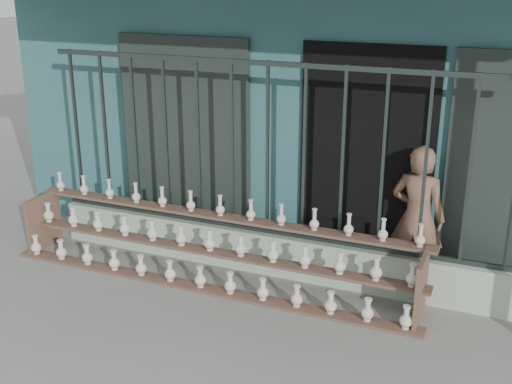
% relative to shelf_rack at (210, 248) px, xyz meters
% --- Properties ---
extents(ground, '(60.00, 60.00, 0.00)m').
position_rel_shelf_rack_xyz_m(ground, '(0.47, -0.88, -0.36)').
color(ground, slate).
extents(workshop_building, '(7.40, 6.60, 3.21)m').
position_rel_shelf_rack_xyz_m(workshop_building, '(0.48, 3.35, 1.26)').
color(workshop_building, '#2C5A5D').
rests_on(workshop_building, ground).
extents(parapet_wall, '(5.00, 0.20, 0.45)m').
position_rel_shelf_rack_xyz_m(parapet_wall, '(0.47, 0.42, -0.14)').
color(parapet_wall, '#A6BBA0').
rests_on(parapet_wall, ground).
extents(security_fence, '(5.00, 0.04, 1.80)m').
position_rel_shelf_rack_xyz_m(security_fence, '(0.47, 0.42, 0.99)').
color(security_fence, '#283330').
rests_on(security_fence, parapet_wall).
extents(shelf_rack, '(4.50, 0.68, 0.85)m').
position_rel_shelf_rack_xyz_m(shelf_rack, '(0.00, 0.00, 0.00)').
color(shelf_rack, brown).
rests_on(shelf_rack, ground).
extents(elderly_woman, '(0.59, 0.42, 1.49)m').
position_rel_shelf_rack_xyz_m(elderly_woman, '(1.97, 0.69, 0.38)').
color(elderly_woman, brown).
rests_on(elderly_woman, ground).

